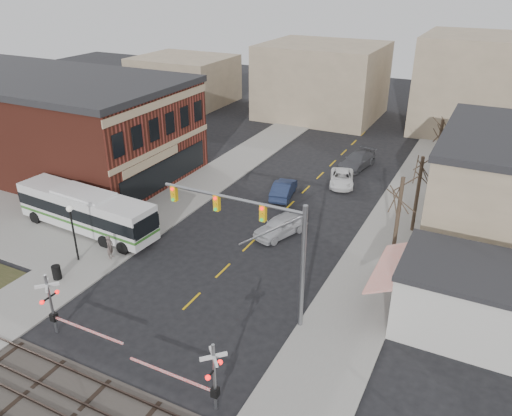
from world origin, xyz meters
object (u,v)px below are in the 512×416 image
at_px(street_lamp, 72,222).
at_px(car_c, 342,178).
at_px(transit_bus, 86,210).
at_px(car_b, 284,189).
at_px(car_a, 281,226).
at_px(rr_crossing_east, 207,375).
at_px(trash_bin, 57,272).
at_px(pedestrian_near, 110,247).
at_px(traffic_signal_mast, 262,233).
at_px(rr_crossing_west, 57,307).
at_px(pedestrian_far, 104,225).
at_px(car_d, 357,160).

relative_size(street_lamp, car_c, 0.90).
height_order(transit_bus, car_b, transit_bus).
bearing_deg(car_a, transit_bus, -135.31).
relative_size(street_lamp, car_a, 0.90).
bearing_deg(car_c, car_b, -143.96).
height_order(rr_crossing_east, trash_bin, rr_crossing_east).
xyz_separation_m(trash_bin, pedestrian_near, (1.45, 3.75, 0.42)).
bearing_deg(traffic_signal_mast, rr_crossing_east, -83.59).
distance_m(transit_bus, street_lamp, 4.91).
bearing_deg(car_b, car_c, -138.14).
relative_size(rr_crossing_west, car_a, 1.16).
height_order(transit_bus, pedestrian_near, transit_bus).
bearing_deg(transit_bus, car_a, 24.04).
bearing_deg(car_a, pedestrian_far, -132.71).
distance_m(traffic_signal_mast, car_c, 22.53).
relative_size(rr_crossing_west, pedestrian_far, 3.69).
bearing_deg(trash_bin, traffic_signal_mast, 11.68).
relative_size(trash_bin, car_b, 0.20).
xyz_separation_m(car_b, car_c, (3.96, 5.20, -0.12)).
bearing_deg(car_b, pedestrian_far, 42.48).
distance_m(transit_bus, trash_bin, 7.25).
bearing_deg(car_b, rr_crossing_east, 94.54).
relative_size(rr_crossing_west, rr_crossing_east, 1.00).
distance_m(traffic_signal_mast, pedestrian_near, 13.53).
bearing_deg(rr_crossing_west, traffic_signal_mast, 35.92).
height_order(car_d, pedestrian_near, pedestrian_near).
xyz_separation_m(rr_crossing_east, car_c, (-2.74, 29.50, -1.30)).
relative_size(trash_bin, pedestrian_far, 0.65).
bearing_deg(car_d, rr_crossing_east, -75.08).
height_order(car_a, car_d, car_a).
relative_size(car_b, car_d, 0.86).
relative_size(street_lamp, pedestrian_near, 2.37).
bearing_deg(pedestrian_near, pedestrian_far, 33.92).
relative_size(car_a, car_d, 0.87).
bearing_deg(traffic_signal_mast, car_d, 93.93).
height_order(street_lamp, car_b, street_lamp).
xyz_separation_m(street_lamp, car_d, (12.80, 27.51, -2.41)).
xyz_separation_m(traffic_signal_mast, car_c, (-1.88, 21.88, -5.02)).
distance_m(car_a, car_c, 12.12).
height_order(transit_bus, pedestrian_far, transit_bus).
relative_size(car_b, car_c, 0.99).
xyz_separation_m(rr_crossing_east, pedestrian_near, (-13.54, 8.46, -0.93)).
distance_m(car_d, pedestrian_near, 28.39).
distance_m(rr_crossing_west, pedestrian_far, 12.13).
relative_size(car_b, pedestrian_near, 2.63).
bearing_deg(pedestrian_far, rr_crossing_east, -75.68).
bearing_deg(pedestrian_far, car_c, 11.53).
bearing_deg(car_c, pedestrian_near, -133.84).
height_order(street_lamp, trash_bin, street_lamp).
relative_size(car_d, pedestrian_far, 3.67).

